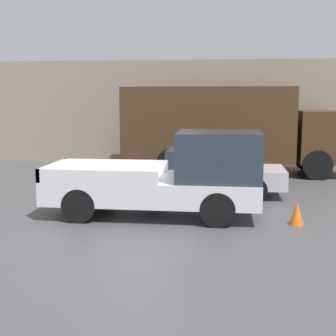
{
  "coord_description": "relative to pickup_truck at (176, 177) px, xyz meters",
  "views": [
    {
      "loc": [
        1.93,
        -11.75,
        3.02
      ],
      "look_at": [
        0.39,
        0.9,
        1.09
      ],
      "focal_mm": 50.0,
      "sensor_mm": 36.0,
      "label": 1
    }
  ],
  "objects": [
    {
      "name": "traffic_cone",
      "position": [
        2.95,
        -0.49,
        -0.74
      ],
      "size": [
        0.34,
        0.34,
        0.55
      ],
      "color": "orange",
      "rests_on": "ground"
    },
    {
      "name": "ground_plane",
      "position": [
        -0.73,
        0.1,
        -1.02
      ],
      "size": [
        60.0,
        60.0,
        0.0
      ],
      "primitive_type": "plane",
      "color": "#4C4C4F"
    },
    {
      "name": "building_wall",
      "position": [
        -0.73,
        9.7,
        1.33
      ],
      "size": [
        28.0,
        0.15,
        4.69
      ],
      "color": "gray",
      "rests_on": "ground"
    },
    {
      "name": "delivery_truck",
      "position": [
        1.24,
        7.08,
        0.85
      ],
      "size": [
        8.71,
        2.51,
        3.42
      ],
      "color": "#472D19",
      "rests_on": "ground"
    },
    {
      "name": "pickup_truck",
      "position": [
        0.0,
        0.0,
        0.0
      ],
      "size": [
        5.4,
        2.07,
        2.18
      ],
      "color": "silver",
      "rests_on": "ground"
    },
    {
      "name": "car",
      "position": [
        0.67,
        2.88,
        -0.28
      ],
      "size": [
        4.85,
        1.93,
        1.41
      ],
      "color": "silver",
      "rests_on": "ground"
    },
    {
      "name": "newspaper_box",
      "position": [
        1.89,
        9.38,
        -0.47
      ],
      "size": [
        0.45,
        0.4,
        1.09
      ],
      "color": "red",
      "rests_on": "ground"
    }
  ]
}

